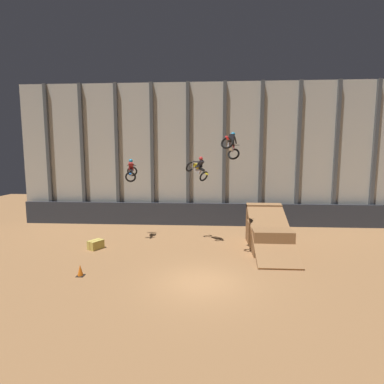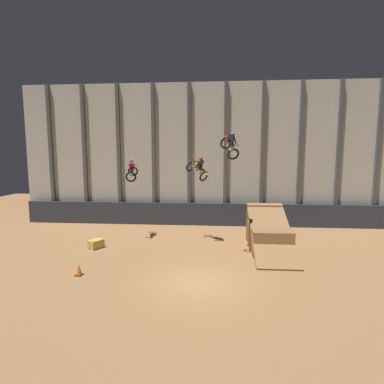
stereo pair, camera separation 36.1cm
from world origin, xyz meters
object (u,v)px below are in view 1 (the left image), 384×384
(rider_bike_center_air, at_px, (198,168))
(dirt_ramp, at_px, (268,234))
(traffic_cone_near_ramp, at_px, (80,271))
(rider_bike_left_air, at_px, (131,171))
(rider_bike_right_air, at_px, (231,145))
(hay_bale_trackside, at_px, (96,245))

(rider_bike_center_air, bearing_deg, dirt_ramp, -60.75)
(dirt_ramp, distance_m, traffic_cone_near_ramp, 11.42)
(rider_bike_left_air, height_order, rider_bike_right_air, rider_bike_right_air)
(rider_bike_center_air, bearing_deg, hay_bale_trackside, 147.62)
(dirt_ramp, bearing_deg, hay_bale_trackside, -174.67)
(traffic_cone_near_ramp, xyz_separation_m, hay_bale_trackside, (-0.88, 4.25, -0.00))
(rider_bike_left_air, distance_m, traffic_cone_near_ramp, 8.20)
(dirt_ramp, height_order, rider_bike_left_air, rider_bike_left_air)
(rider_bike_left_air, relative_size, traffic_cone_near_ramp, 3.25)
(rider_bike_right_air, bearing_deg, rider_bike_left_air, 177.83)
(rider_bike_center_air, distance_m, traffic_cone_near_ramp, 9.59)
(rider_bike_left_air, distance_m, rider_bike_right_air, 7.50)
(rider_bike_center_air, distance_m, rider_bike_right_air, 3.43)
(dirt_ramp, bearing_deg, rider_bike_right_air, -150.78)
(hay_bale_trackside, bearing_deg, traffic_cone_near_ramp, -78.34)
(rider_bike_center_air, bearing_deg, rider_bike_left_air, 123.84)
(rider_bike_left_air, relative_size, rider_bike_center_air, 1.08)
(rider_bike_right_air, relative_size, traffic_cone_near_ramp, 3.15)
(rider_bike_left_air, xyz_separation_m, hay_bale_trackside, (-1.74, -2.52, -4.56))
(rider_bike_right_air, xyz_separation_m, hay_bale_trackside, (-8.44, 0.40, -6.24))
(dirt_ramp, height_order, traffic_cone_near_ramp, dirt_ramp)
(rider_bike_right_air, xyz_separation_m, traffic_cone_near_ramp, (-7.56, -3.85, -6.24))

